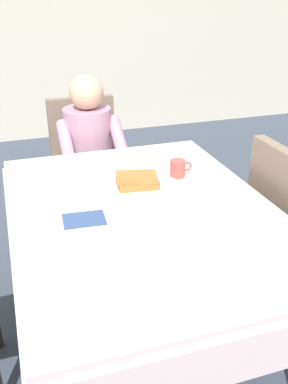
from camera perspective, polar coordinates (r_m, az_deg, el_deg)
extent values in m
plane|color=#3D4756|center=(2.30, -0.02, -18.67)|extent=(14.00, 14.00, 0.00)
cube|color=silver|center=(1.87, -0.02, -2.73)|extent=(1.10, 1.50, 0.04)
cube|color=silver|center=(1.38, 10.51, -21.25)|extent=(1.10, 0.01, 0.18)
cube|color=silver|center=(2.57, -5.28, 2.79)|extent=(1.10, 0.01, 0.18)
cube|color=silver|center=(1.86, -16.74, -8.18)|extent=(0.01, 1.50, 0.18)
cube|color=silver|center=(2.14, 14.29, -3.01)|extent=(0.01, 1.50, 0.18)
cylinder|color=brown|center=(2.56, -14.89, -4.66)|extent=(0.07, 0.07, 0.70)
cylinder|color=brown|center=(2.74, 4.95, -1.67)|extent=(0.07, 0.07, 0.70)
cube|color=#7A6B5B|center=(2.93, -7.06, 1.68)|extent=(0.44, 0.44, 0.05)
cube|color=#7A6B5B|center=(3.02, -8.12, 7.76)|extent=(0.44, 0.06, 0.48)
cylinder|color=#2D2319|center=(2.91, -2.62, -3.30)|extent=(0.04, 0.04, 0.40)
cylinder|color=#2D2319|center=(2.84, -9.63, -4.36)|extent=(0.04, 0.04, 0.40)
cylinder|color=#2D2319|center=(3.21, -4.37, -0.32)|extent=(0.04, 0.04, 0.40)
cylinder|color=#2D2319|center=(3.16, -10.70, -1.21)|extent=(0.04, 0.04, 0.40)
cylinder|color=#B2849E|center=(2.81, -7.26, 6.26)|extent=(0.30, 0.30, 0.46)
sphere|color=#D8AD8C|center=(2.70, -7.57, 12.83)|extent=(0.21, 0.21, 0.21)
cylinder|color=#B2849E|center=(2.69, -3.38, 7.11)|extent=(0.08, 0.29, 0.23)
cylinder|color=#B2849E|center=(2.64, -10.15, 6.31)|extent=(0.08, 0.29, 0.23)
cylinder|color=#383D51|center=(2.85, -4.45, -3.34)|extent=(0.10, 0.10, 0.45)
cylinder|color=#383D51|center=(2.83, -7.60, -3.82)|extent=(0.10, 0.10, 0.45)
cube|color=#7A6B5B|center=(2.16, 17.09, -0.66)|extent=(0.06, 0.44, 0.48)
cylinder|color=#2D2319|center=(2.54, 13.78, -8.78)|extent=(0.04, 0.04, 0.40)
cylinder|color=white|center=(2.03, -0.65, 0.56)|extent=(0.28, 0.28, 0.02)
cube|color=#A36B33|center=(2.02, -0.84, 1.19)|extent=(0.20, 0.15, 0.03)
cube|color=#A36B33|center=(2.01, -0.97, 1.95)|extent=(0.21, 0.16, 0.03)
cylinder|color=#B24C42|center=(2.16, 4.42, 3.09)|extent=(0.08, 0.08, 0.08)
torus|color=#B24C42|center=(2.17, 5.64, 3.35)|extent=(0.05, 0.01, 0.05)
cone|color=silver|center=(2.08, -7.96, 1.87)|extent=(0.08, 0.08, 0.07)
cube|color=silver|center=(1.97, -5.75, -0.57)|extent=(0.03, 0.18, 0.00)
cube|color=silver|center=(2.07, 4.54, 0.89)|extent=(0.02, 0.20, 0.00)
cube|color=silver|center=(1.75, 4.11, -4.11)|extent=(0.15, 0.03, 0.00)
cube|color=#334C7F|center=(1.79, -7.84, -3.56)|extent=(0.18, 0.13, 0.01)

